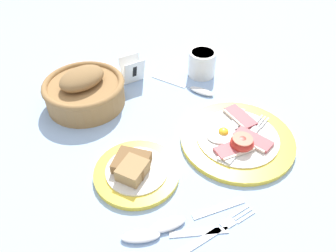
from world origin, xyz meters
TOP-DOWN VIEW (x-y plane):
  - ground_plane at (0.00, 0.00)m, footprint 3.00×3.00m
  - breakfast_plate at (0.08, -0.02)m, footprint 0.26×0.26m
  - bread_plate at (-0.16, 0.01)m, footprint 0.18×0.18m
  - sugar_cup at (0.17, 0.25)m, footprint 0.08×0.08m
  - bread_basket at (-0.16, 0.29)m, footprint 0.21×0.21m
  - number_card at (-0.02, 0.31)m, footprint 0.06×0.05m
  - teaspoon_by_saucer at (-0.14, -0.13)m, footprint 0.19×0.05m
  - teaspoon_near_cup at (-0.19, -0.13)m, footprint 0.18×0.10m
  - teaspoon_stray at (0.11, 0.19)m, footprint 0.11×0.18m
  - fork_on_cloth at (-0.11, -0.18)m, footprint 0.19×0.02m

SIDE VIEW (x-z plane):
  - ground_plane at x=0.00m, z-range 0.00..0.00m
  - fork_on_cloth at x=-0.11m, z-range 0.00..0.01m
  - teaspoon_by_saucer at x=-0.14m, z-range 0.00..0.01m
  - teaspoon_near_cup at x=-0.19m, z-range 0.00..0.01m
  - teaspoon_stray at x=0.11m, z-range 0.00..0.01m
  - breakfast_plate at x=0.08m, z-range -0.01..0.03m
  - bread_plate at x=-0.16m, z-range -0.01..0.04m
  - number_card at x=-0.02m, z-range 0.00..0.07m
  - sugar_cup at x=0.17m, z-range 0.00..0.08m
  - bread_basket at x=-0.16m, z-range -0.01..0.09m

